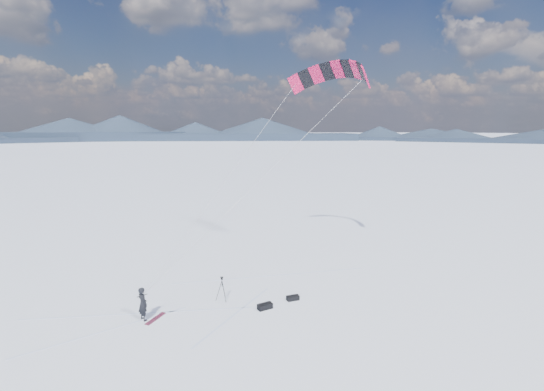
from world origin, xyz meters
TOP-DOWN VIEW (x-y plane):
  - ground at (0.00, 0.00)m, footprint 1800.00×1800.00m
  - horizon_hills at (-0.00, -0.00)m, footprint 704.00×704.42m
  - snow_tracks at (-1.98, 0.09)m, footprint 13.93×9.84m
  - snowkiter at (-2.77, 1.97)m, footprint 0.56×0.71m
  - snowboard at (-2.24, 1.75)m, footprint 1.28×1.04m
  - tripod at (1.57, 1.95)m, footprint 0.67×0.62m
  - gear_bag_a at (3.02, -0.26)m, footprint 0.80×0.39m
  - gear_bag_b at (4.91, -0.17)m, footprint 0.75×0.47m
  - power_kite at (12.13, 5.27)m, footprint 16.35×6.75m

SIDE VIEW (x-z plane):
  - ground at x=0.00m, z-range 0.00..0.00m
  - snowkiter at x=-2.77m, z-range -0.86..0.86m
  - snow_tracks at x=-1.98m, z-range 0.00..0.01m
  - snowboard at x=-2.24m, z-range 0.00..0.04m
  - gear_bag_b at x=4.91m, z-range -0.02..0.30m
  - gear_bag_a at x=3.02m, z-range -0.02..0.33m
  - tripod at x=1.57m, z-range 0.20..1.57m
  - horizon_hills at x=0.00m, z-range -0.91..7.09m
  - power_kite at x=12.13m, z-range 6.75..19.78m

